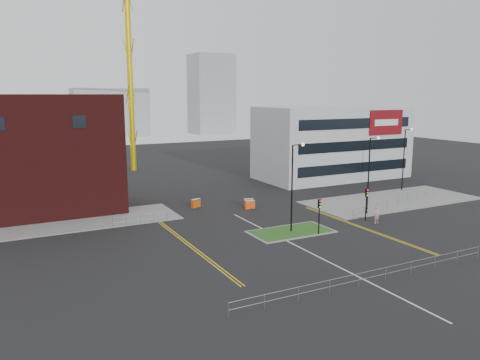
# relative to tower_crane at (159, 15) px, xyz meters

# --- Properties ---
(ground) EXTENTS (200.00, 200.00, 0.00)m
(ground) POSITION_rel_tower_crane_xyz_m (-3.53, -54.19, -28.06)
(ground) COLOR black
(ground) RESTS_ON ground
(pavement_left) EXTENTS (28.00, 8.00, 0.12)m
(pavement_left) POSITION_rel_tower_crane_xyz_m (-23.53, -32.19, -28.00)
(pavement_left) COLOR slate
(pavement_left) RESTS_ON ground
(pavement_right) EXTENTS (24.00, 10.00, 0.12)m
(pavement_right) POSITION_rel_tower_crane_xyz_m (18.47, -40.19, -28.00)
(pavement_right) COLOR slate
(pavement_right) RESTS_ON ground
(island_kerb) EXTENTS (8.60, 4.60, 0.08)m
(island_kerb) POSITION_rel_tower_crane_xyz_m (-1.53, -46.19, -28.02)
(island_kerb) COLOR slate
(island_kerb) RESTS_ON ground
(grass_island) EXTENTS (8.00, 4.00, 0.12)m
(grass_island) POSITION_rel_tower_crane_xyz_m (-1.53, -46.19, -28.00)
(grass_island) COLOR #1F4A18
(grass_island) RESTS_ON ground
(brick_building) EXTENTS (24.20, 10.07, 14.24)m
(brick_building) POSITION_rel_tower_crane_xyz_m (-26.51, -26.19, -21.22)
(brick_building) COLOR #431110
(brick_building) RESTS_ON ground
(office_block) EXTENTS (25.00, 12.20, 12.00)m
(office_block) POSITION_rel_tower_crane_xyz_m (22.47, -22.21, -22.06)
(office_block) COLOR silver
(office_block) RESTS_ON ground
(tower_crane) EXTENTS (52.58, 8.70, 40.86)m
(tower_crane) POSITION_rel_tower_crane_xyz_m (0.00, 0.00, 0.00)
(tower_crane) COLOR yellow
(tower_crane) RESTS_ON ground
(streetlamp_island) EXTENTS (1.46, 0.36, 9.18)m
(streetlamp_island) POSITION_rel_tower_crane_xyz_m (-1.31, -46.19, -22.65)
(streetlamp_island) COLOR black
(streetlamp_island) RESTS_ON ground
(streetlamp_right_near) EXTENTS (1.46, 0.36, 9.18)m
(streetlamp_right_near) POSITION_rel_tower_crane_xyz_m (10.69, -44.19, -22.65)
(streetlamp_right_near) COLOR black
(streetlamp_right_near) RESTS_ON ground
(streetlamp_right_far) EXTENTS (1.46, 0.36, 9.18)m
(streetlamp_right_far) POSITION_rel_tower_crane_xyz_m (24.69, -36.19, -22.65)
(streetlamp_right_far) COLOR black
(streetlamp_right_far) RESTS_ON ground
(traffic_light_island) EXTENTS (0.28, 0.33, 3.65)m
(traffic_light_island) POSITION_rel_tower_crane_xyz_m (0.47, -48.21, -25.50)
(traffic_light_island) COLOR black
(traffic_light_island) RESTS_ON ground
(traffic_light_right) EXTENTS (0.28, 0.33, 3.65)m
(traffic_light_right) POSITION_rel_tower_crane_xyz_m (8.47, -46.21, -25.50)
(traffic_light_right) COLOR black
(traffic_light_right) RESTS_ON ground
(railing_front) EXTENTS (24.05, 0.05, 1.10)m
(railing_front) POSITION_rel_tower_crane_xyz_m (-3.53, -60.19, -27.28)
(railing_front) COLOR gray
(railing_front) RESTS_ON ground
(railing_left) EXTENTS (6.05, 0.05, 1.10)m
(railing_left) POSITION_rel_tower_crane_xyz_m (-14.53, -36.19, -27.32)
(railing_left) COLOR gray
(railing_left) RESTS_ON ground
(railing_right) EXTENTS (19.05, 5.05, 1.10)m
(railing_right) POSITION_rel_tower_crane_xyz_m (16.97, -42.69, -27.28)
(railing_right) COLOR gray
(railing_right) RESTS_ON ground
(centre_line) EXTENTS (0.15, 30.00, 0.01)m
(centre_line) POSITION_rel_tower_crane_xyz_m (-3.53, -52.19, -28.06)
(centre_line) COLOR silver
(centre_line) RESTS_ON ground
(yellow_left_a) EXTENTS (0.12, 24.00, 0.01)m
(yellow_left_a) POSITION_rel_tower_crane_xyz_m (-12.53, -44.19, -28.06)
(yellow_left_a) COLOR gold
(yellow_left_a) RESTS_ON ground
(yellow_left_b) EXTENTS (0.12, 24.00, 0.01)m
(yellow_left_b) POSITION_rel_tower_crane_xyz_m (-12.23, -44.19, -28.06)
(yellow_left_b) COLOR gold
(yellow_left_b) RESTS_ON ground
(yellow_right_a) EXTENTS (0.12, 20.00, 0.01)m
(yellow_right_a) POSITION_rel_tower_crane_xyz_m (5.97, -48.19, -28.06)
(yellow_right_a) COLOR gold
(yellow_right_a) RESTS_ON ground
(yellow_right_b) EXTENTS (0.12, 20.00, 0.01)m
(yellow_right_b) POSITION_rel_tower_crane_xyz_m (6.27, -48.19, -28.06)
(yellow_right_b) COLOR gold
(yellow_right_b) RESTS_ON ground
(skyline_b) EXTENTS (24.00, 12.00, 16.00)m
(skyline_b) POSITION_rel_tower_crane_xyz_m (6.47, 75.81, -20.06)
(skyline_b) COLOR gray
(skyline_b) RESTS_ON ground
(skyline_c) EXTENTS (14.00, 12.00, 28.00)m
(skyline_c) POSITION_rel_tower_crane_xyz_m (41.47, 70.81, -14.06)
(skyline_c) COLOR gray
(skyline_c) RESTS_ON ground
(skyline_d) EXTENTS (30.00, 12.00, 12.00)m
(skyline_d) POSITION_rel_tower_crane_xyz_m (-11.53, 85.81, -22.06)
(skyline_d) COLOR gray
(skyline_d) RESTS_ON ground
(pedestrian) EXTENTS (0.75, 0.53, 1.95)m
(pedestrian) POSITION_rel_tower_crane_xyz_m (8.73, -47.67, -27.09)
(pedestrian) COLOR pink
(pedestrian) RESTS_ON ground
(barrier_left) EXTENTS (1.34, 0.87, 1.07)m
(barrier_left) POSITION_rel_tower_crane_xyz_m (-6.24, -31.72, -27.48)
(barrier_left) COLOR #CB4C0B
(barrier_left) RESTS_ON ground
(barrier_mid) EXTENTS (1.28, 0.58, 1.04)m
(barrier_mid) POSITION_rel_tower_crane_xyz_m (-0.53, -35.43, -27.50)
(barrier_mid) COLOR #FF4D0E
(barrier_mid) RESTS_ON ground
(barrier_right) EXTENTS (1.24, 0.63, 1.00)m
(barrier_right) POSITION_rel_tower_crane_xyz_m (-0.06, -34.26, -27.52)
(barrier_right) COLOR #D15F0B
(barrier_right) RESTS_ON ground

